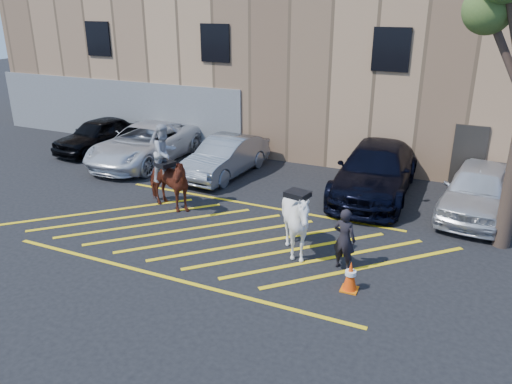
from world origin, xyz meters
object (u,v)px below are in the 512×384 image
at_px(car_black_suv, 99,135).
at_px(traffic_cone, 350,276).
at_px(car_white_pickup, 145,144).
at_px(car_white_suv, 478,190).
at_px(car_blue_suv, 375,170).
at_px(mounted_bay, 166,176).
at_px(handler, 344,239).
at_px(car_silver_sedan, 226,157).
at_px(saddled_white, 297,222).

relative_size(car_black_suv, traffic_cone, 5.80).
relative_size(car_white_pickup, traffic_cone, 7.63).
bearing_deg(car_black_suv, car_white_suv, 4.32).
bearing_deg(car_white_pickup, car_blue_suv, 0.79).
distance_m(car_white_pickup, traffic_cone, 11.79).
bearing_deg(mounted_bay, handler, -12.86).
relative_size(car_white_pickup, car_silver_sedan, 1.27).
distance_m(car_silver_sedan, traffic_cone, 8.75).
xyz_separation_m(car_black_suv, saddled_white, (11.28, -5.63, 0.25)).
xyz_separation_m(car_silver_sedan, handler, (5.94, -5.09, 0.07)).
bearing_deg(traffic_cone, car_black_suv, 152.90).
distance_m(car_black_suv, saddled_white, 12.61).
relative_size(handler, traffic_cone, 2.16).
distance_m(car_white_suv, handler, 5.74).
bearing_deg(car_white_suv, car_white_pickup, -174.46).
bearing_deg(car_white_pickup, car_silver_sedan, -1.98).
xyz_separation_m(car_white_pickup, car_blue_suv, (9.27, 0.26, 0.07)).
distance_m(car_white_pickup, car_silver_sedan, 3.74).
bearing_deg(traffic_cone, saddled_white, 149.28).
bearing_deg(car_blue_suv, handler, -87.67).
bearing_deg(car_blue_suv, mounted_bay, -146.40).
xyz_separation_m(car_blue_suv, car_white_suv, (3.22, -0.42, -0.05)).
height_order(car_blue_suv, saddled_white, saddled_white).
distance_m(handler, mounted_bay, 6.23).
distance_m(car_white_pickup, saddled_white, 9.83).
distance_m(car_white_pickup, car_white_suv, 12.49).
relative_size(car_black_suv, car_blue_suv, 0.73).
xyz_separation_m(car_white_pickup, traffic_cone, (10.09, -6.08, -0.41)).
bearing_deg(car_white_suv, traffic_cone, -105.78).
height_order(car_white_pickup, traffic_cone, car_white_pickup).
relative_size(car_silver_sedan, car_blue_suv, 0.75).
height_order(car_silver_sedan, handler, handler).
distance_m(car_white_suv, traffic_cone, 6.41).
bearing_deg(car_silver_sedan, car_black_suv, 178.68).
bearing_deg(traffic_cone, car_silver_sedan, 136.61).
bearing_deg(saddled_white, car_silver_sedan, 133.03).
height_order(car_white_suv, mounted_bay, mounted_bay).
height_order(car_silver_sedan, saddled_white, saddled_white).
relative_size(car_silver_sedan, handler, 2.77).
distance_m(car_white_pickup, mounted_bay, 5.24).
height_order(handler, traffic_cone, handler).
bearing_deg(mounted_bay, car_silver_sedan, 88.06).
bearing_deg(car_white_suv, mounted_bay, -151.56).
bearing_deg(car_black_suv, car_blue_suv, 5.60).
relative_size(car_black_suv, car_silver_sedan, 0.97).
bearing_deg(handler, mounted_bay, -2.01).
height_order(car_white_suv, handler, car_white_suv).
height_order(car_black_suv, handler, handler).
bearing_deg(handler, car_black_suv, -13.63).
xyz_separation_m(saddled_white, traffic_cone, (1.68, -1.00, -0.61)).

